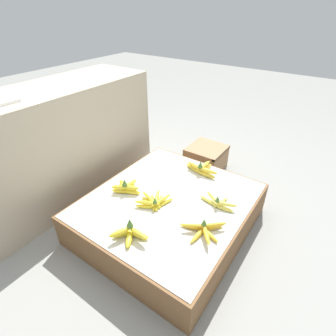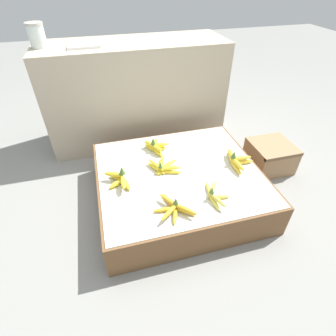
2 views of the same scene
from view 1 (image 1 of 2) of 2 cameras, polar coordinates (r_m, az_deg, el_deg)
name	(u,v)px [view 1 (image 1 of 2)]	position (r m, az deg, el deg)	size (l,w,h in m)	color
ground_plane	(169,226)	(1.82, 0.18, -12.43)	(10.00, 10.00, 0.00)	gray
display_platform	(169,213)	(1.74, 0.18, -9.75)	(1.04, 0.94, 0.23)	brown
back_vendor_table	(60,144)	(2.07, -22.52, 4.90)	(1.46, 0.50, 0.82)	tan
wooden_crate	(206,158)	(2.36, 8.25, 2.21)	(0.31, 0.30, 0.21)	#997551
banana_bunch_front_midleft	(204,229)	(1.46, 7.78, -13.04)	(0.22, 0.24, 0.09)	gold
banana_bunch_front_midright	(218,202)	(1.63, 10.86, -7.32)	(0.13, 0.24, 0.09)	#DBCC4C
banana_bunch_middle_left	(130,233)	(1.42, -8.32, -13.88)	(0.15, 0.20, 0.11)	yellow
banana_bunch_middle_midleft	(154,202)	(1.61, -3.02, -7.35)	(0.20, 0.19, 0.08)	yellow
banana_bunch_middle_right	(202,169)	(1.91, 7.35, -0.13)	(0.17, 0.27, 0.11)	gold
banana_bunch_back_midleft	(126,187)	(1.73, -9.13, -4.20)	(0.17, 0.19, 0.11)	yellow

